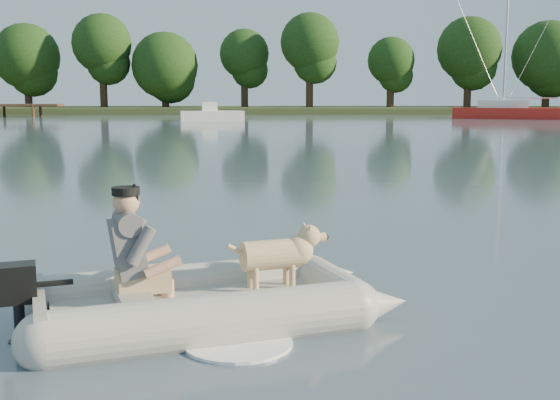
{
  "coord_description": "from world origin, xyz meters",
  "views": [
    {
      "loc": [
        0.29,
        -5.84,
        1.94
      ],
      "look_at": [
        0.37,
        1.91,
        0.75
      ],
      "focal_mm": 45.0,
      "sensor_mm": 36.0,
      "label": 1
    }
  ],
  "objects_px": {
    "motorboat": "(212,108)",
    "dog": "(271,260)",
    "sailboat": "(509,112)",
    "man": "(130,244)",
    "dinghy": "(207,259)"
  },
  "relations": [
    {
      "from": "motorboat",
      "to": "dog",
      "type": "bearing_deg",
      "value": -93.6
    },
    {
      "from": "sailboat",
      "to": "dog",
      "type": "bearing_deg",
      "value": -90.83
    },
    {
      "from": "man",
      "to": "dog",
      "type": "xyz_separation_m",
      "value": [
        1.16,
        0.41,
        -0.24
      ]
    },
    {
      "from": "dinghy",
      "to": "sailboat",
      "type": "bearing_deg",
      "value": 49.41
    },
    {
      "from": "dinghy",
      "to": "man",
      "type": "relative_size",
      "value": 4.55
    },
    {
      "from": "sailboat",
      "to": "dinghy",
      "type": "bearing_deg",
      "value": -91.31
    },
    {
      "from": "dinghy",
      "to": "sailboat",
      "type": "relative_size",
      "value": 0.39
    },
    {
      "from": "man",
      "to": "motorboat",
      "type": "height_order",
      "value": "motorboat"
    },
    {
      "from": "dog",
      "to": "sailboat",
      "type": "height_order",
      "value": "sailboat"
    },
    {
      "from": "dog",
      "to": "sailboat",
      "type": "distance_m",
      "value": 50.39
    },
    {
      "from": "dog",
      "to": "man",
      "type": "bearing_deg",
      "value": 180.0
    },
    {
      "from": "dinghy",
      "to": "man",
      "type": "xyz_separation_m",
      "value": [
        -0.62,
        -0.17,
        0.17
      ]
    },
    {
      "from": "sailboat",
      "to": "man",
      "type": "bearing_deg",
      "value": -91.88
    },
    {
      "from": "dinghy",
      "to": "motorboat",
      "type": "distance_m",
      "value": 43.49
    },
    {
      "from": "motorboat",
      "to": "sailboat",
      "type": "relative_size",
      "value": 0.4
    }
  ]
}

